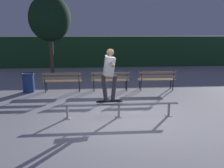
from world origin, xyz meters
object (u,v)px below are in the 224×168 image
skateboard (109,101)px  park_bench_left_center (110,79)px  park_bench_leftmost (62,80)px  skateboarder (109,71)px  park_bench_right_center (157,78)px  tree_far_left (50,19)px  trash_can (28,82)px  grind_rail (119,107)px

skateboard → park_bench_left_center: size_ratio=0.49×
skateboard → park_bench_leftmost: park_bench_leftmost is taller
skateboarder → park_bench_leftmost: (-1.77, 3.17, -0.90)m
park_bench_leftmost → park_bench_right_center: same height
park_bench_left_center → tree_far_left: (-3.07, 3.98, 2.64)m
tree_far_left → trash_can: 4.77m
skateboard → trash_can: size_ratio=0.99×
grind_rail → park_bench_left_center: 3.18m
skateboard → park_bench_leftmost: size_ratio=0.49×
park_bench_right_center → trash_can: 5.49m
trash_can → tree_far_left: bearing=84.2°
grind_rail → park_bench_right_center: bearing=57.8°
tree_far_left → grind_rail: bearing=-66.6°
skateboard → tree_far_left: (-2.81, 7.15, 2.67)m
skateboarder → park_bench_right_center: skateboarder is taller
skateboard → trash_can: 4.59m
park_bench_left_center → trash_can: (-3.46, 0.11, -0.12)m
trash_can → park_bench_right_center: bearing=-1.2°
tree_far_left → skateboard: bearing=-68.5°
grind_rail → skateboarder: (-0.29, 0.00, 1.11)m
grind_rail → park_bench_right_center: 3.75m
grind_rail → park_bench_left_center: park_bench_left_center is taller
skateboarder → trash_can: skateboarder is taller
grind_rail → skateboard: (-0.29, -0.00, 0.17)m
grind_rail → park_bench_left_center: bearing=90.6°
grind_rail → park_bench_left_center: (-0.03, 3.17, 0.21)m
park_bench_leftmost → trash_can: 1.44m
grind_rail → park_bench_right_center: size_ratio=2.27×
grind_rail → park_bench_leftmost: size_ratio=2.27×
grind_rail → trash_can: (-3.49, 3.28, 0.09)m
park_bench_right_center → tree_far_left: tree_far_left is taller
grind_rail → trash_can: size_ratio=4.56×
park_bench_left_center → trash_can: size_ratio=2.00×
park_bench_left_center → trash_can: 3.46m
park_bench_left_center → skateboard: bearing=-94.6°
park_bench_right_center → tree_far_left: size_ratio=0.36×
park_bench_leftmost → park_bench_right_center: (4.05, 0.00, 0.00)m
grind_rail → park_bench_leftmost: (-2.06, 3.17, 0.21)m
skateboarder → park_bench_leftmost: bearing=119.2°
grind_rail → skateboard: skateboard is taller
skateboard → park_bench_right_center: 3.91m
park_bench_leftmost → park_bench_left_center: (2.03, 0.00, 0.00)m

